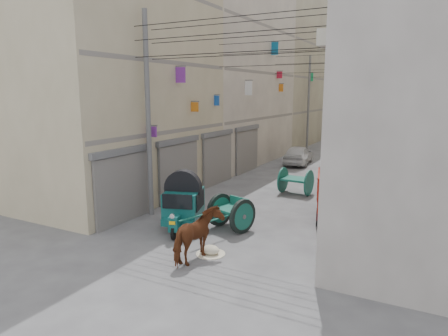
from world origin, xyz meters
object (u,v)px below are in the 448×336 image
Objects in this scene: mini_truck at (338,198)px; distant_car_green at (368,129)px; feed_sack at (211,250)px; distant_car_white at (298,155)px; horse at (198,236)px; distant_car_grey at (375,137)px; auto_rickshaw at (183,202)px; tonga_cart at (231,212)px; second_cart at (296,181)px.

mini_truck is 0.81× the size of distant_car_green.
distant_car_white is at bearing 98.49° from feed_sack.
horse is (-2.81, -5.65, -0.15)m from mini_truck.
mini_truck is 26.18m from distant_car_grey.
distant_car_white is 1.07× the size of distant_car_grey.
horse is (1.98, -2.22, -0.21)m from auto_rickshaw.
horse reaches higher than tonga_cart.
distant_car_grey reaches higher than feed_sack.
distant_car_white reaches higher than distant_car_green.
auto_rickshaw reaches higher than distant_car_green.
auto_rickshaw is at bearing -158.41° from mini_truck.
auto_rickshaw is at bearing -139.04° from tonga_cart.
auto_rickshaw is 4.34× the size of feed_sack.
second_cart is 8.42m from distant_car_white.
auto_rickshaw is 37.84m from distant_car_green.
distant_car_green is at bearing -85.78° from horse.
horse is at bearing -87.53° from distant_car_grey.
auto_rickshaw is at bearing 90.19° from distant_car_green.
distant_car_grey is 8.52m from distant_car_green.
tonga_cart reaches higher than feed_sack.
tonga_cart is at bearing -90.25° from second_cart.
mini_truck is (4.79, 3.43, -0.06)m from auto_rickshaw.
horse is 0.46× the size of distant_car_white.
auto_rickshaw is 1.77m from tonga_cart.
mini_truck reaches higher than second_cart.
mini_truck is at bearing 57.87° from tonga_cart.
mini_truck is 12.54m from distant_car_white.
second_cart reaches higher than distant_car_grey.
distant_car_green is at bearing 96.42° from second_cart.
horse is at bearing -86.35° from second_cart.
distant_car_white is at bearing 88.46° from distant_car_green.
second_cart is at bearing -87.93° from horse.
tonga_cart is at bearing -79.79° from horse.
distant_car_grey is (0.69, 31.74, -0.16)m from horse.
distant_car_green reaches higher than second_cart.
tonga_cart is 2.43m from feed_sack.
distant_car_grey is at bearing 66.89° from auto_rickshaw.
mini_truck is 2.44× the size of second_cart.
distant_car_green reaches higher than distant_car_grey.
horse is 0.40× the size of distant_car_green.
distant_car_green reaches higher than feed_sack.
horse reaches higher than distant_car_grey.
feed_sack is 0.12× the size of distant_car_green.
second_cart is (0.46, 6.09, 0.03)m from tonga_cart.
horse reaches higher than feed_sack.
mini_truck reaches higher than auto_rickshaw.
horse is at bearing -98.94° from feed_sack.
mini_truck reaches higher than distant_car_grey.
distant_car_white is at bearing 73.56° from auto_rickshaw.
auto_rickshaw is at bearing -45.67° from horse.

